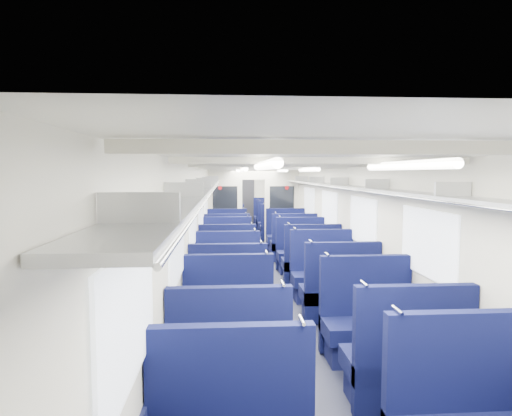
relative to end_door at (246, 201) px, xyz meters
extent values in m
cube|color=black|center=(0.00, -8.94, -1.00)|extent=(2.80, 18.00, 0.01)
cube|color=silver|center=(0.00, -8.94, 1.35)|extent=(2.80, 18.00, 0.01)
cube|color=beige|center=(-1.40, -8.94, 0.18)|extent=(0.02, 18.00, 2.35)
cube|color=#0F1233|center=(-1.39, -8.94, -0.65)|extent=(0.03, 17.90, 0.70)
cube|color=beige|center=(1.40, -8.94, 0.18)|extent=(0.02, 18.00, 2.35)
cube|color=#0F1233|center=(1.39, -8.94, -0.65)|extent=(0.03, 17.90, 0.70)
cube|color=beige|center=(0.00, 0.06, 0.18)|extent=(2.80, 0.02, 2.35)
cube|color=#B2B5BA|center=(-1.22, -8.94, 0.97)|extent=(0.34, 17.40, 0.04)
cylinder|color=silver|center=(-1.04, -8.94, 0.95)|extent=(0.02, 17.40, 0.02)
cube|color=#B2B5BA|center=(-1.22, -16.94, 1.05)|extent=(0.34, 0.03, 0.14)
cube|color=#B2B5BA|center=(-1.22, -14.94, 1.05)|extent=(0.34, 0.03, 0.14)
cube|color=#B2B5BA|center=(-1.22, -12.94, 1.05)|extent=(0.34, 0.03, 0.14)
cube|color=#B2B5BA|center=(-1.22, -10.94, 1.05)|extent=(0.34, 0.03, 0.14)
cube|color=#B2B5BA|center=(-1.22, -8.94, 1.05)|extent=(0.34, 0.03, 0.14)
cube|color=#B2B5BA|center=(-1.22, -6.94, 1.05)|extent=(0.34, 0.03, 0.14)
cube|color=#B2B5BA|center=(-1.22, -4.94, 1.05)|extent=(0.34, 0.03, 0.14)
cube|color=#B2B5BA|center=(-1.22, -2.94, 1.05)|extent=(0.34, 0.03, 0.14)
cube|color=#B2B5BA|center=(-1.22, -0.94, 1.05)|extent=(0.34, 0.03, 0.14)
cube|color=#B2B5BA|center=(1.22, -8.94, 0.97)|extent=(0.34, 17.40, 0.04)
cylinder|color=silver|center=(1.04, -8.94, 0.95)|extent=(0.02, 17.40, 0.02)
cube|color=#B2B5BA|center=(1.22, -14.94, 1.05)|extent=(0.34, 0.03, 0.14)
cube|color=#B2B5BA|center=(1.22, -12.94, 1.05)|extent=(0.34, 0.03, 0.14)
cube|color=#B2B5BA|center=(1.22, -10.94, 1.05)|extent=(0.34, 0.03, 0.14)
cube|color=#B2B5BA|center=(1.22, -8.94, 1.05)|extent=(0.34, 0.03, 0.14)
cube|color=#B2B5BA|center=(1.22, -6.94, 1.05)|extent=(0.34, 0.03, 0.14)
cube|color=#B2B5BA|center=(1.22, -4.94, 1.05)|extent=(0.34, 0.03, 0.14)
cube|color=#B2B5BA|center=(1.22, -2.94, 1.05)|extent=(0.34, 0.03, 0.14)
cube|color=#B2B5BA|center=(1.22, -0.94, 1.05)|extent=(0.34, 0.03, 0.14)
cube|color=white|center=(-1.38, -16.44, 0.42)|extent=(0.02, 1.30, 0.75)
cube|color=white|center=(-1.38, -14.14, 0.42)|extent=(0.02, 1.30, 0.75)
cube|color=white|center=(-1.38, -11.84, 0.42)|extent=(0.02, 1.30, 0.75)
cube|color=white|center=(-1.38, -9.54, 0.42)|extent=(0.02, 1.30, 0.75)
cube|color=white|center=(-1.38, -7.24, 0.42)|extent=(0.02, 1.30, 0.75)
cube|color=white|center=(-1.38, -4.44, 0.42)|extent=(0.02, 1.30, 0.75)
cube|color=white|center=(-1.38, -2.14, 0.42)|extent=(0.02, 1.30, 0.75)
cube|color=white|center=(1.38, -14.14, 0.42)|extent=(0.02, 1.30, 0.75)
cube|color=white|center=(1.38, -11.84, 0.42)|extent=(0.02, 1.30, 0.75)
cube|color=white|center=(1.38, -9.54, 0.42)|extent=(0.02, 1.30, 0.75)
cube|color=white|center=(1.38, -7.24, 0.42)|extent=(0.02, 1.30, 0.75)
cube|color=white|center=(1.38, -4.44, 0.42)|extent=(0.02, 1.30, 0.75)
cube|color=white|center=(1.38, -2.14, 0.42)|extent=(0.02, 1.30, 0.75)
cube|color=beige|center=(0.00, -16.94, 1.31)|extent=(2.70, 0.06, 0.06)
cube|color=beige|center=(0.00, -14.94, 1.31)|extent=(2.70, 0.06, 0.06)
cube|color=beige|center=(0.00, -12.94, 1.31)|extent=(2.70, 0.06, 0.06)
cube|color=beige|center=(0.00, -10.94, 1.31)|extent=(2.70, 0.06, 0.06)
cube|color=beige|center=(0.00, -8.94, 1.31)|extent=(2.70, 0.06, 0.06)
cube|color=beige|center=(0.00, -6.94, 1.31)|extent=(2.70, 0.06, 0.06)
cube|color=beige|center=(0.00, -4.94, 1.31)|extent=(2.70, 0.06, 0.06)
cube|color=beige|center=(0.00, -2.94, 1.31)|extent=(2.70, 0.06, 0.06)
cube|color=beige|center=(0.00, -0.94, 1.31)|extent=(2.70, 0.06, 0.06)
cylinder|color=white|center=(-0.55, -15.44, 1.26)|extent=(0.07, 1.60, 0.07)
cylinder|color=white|center=(-0.55, -11.44, 1.26)|extent=(0.07, 1.60, 0.07)
cylinder|color=white|center=(-0.55, -7.94, 1.26)|extent=(0.07, 1.60, 0.07)
cylinder|color=white|center=(-0.55, -3.44, 1.26)|extent=(0.07, 1.60, 0.07)
cylinder|color=white|center=(0.55, -15.44, 1.26)|extent=(0.07, 1.60, 0.07)
cylinder|color=white|center=(0.55, -11.44, 1.26)|extent=(0.07, 1.60, 0.07)
cylinder|color=white|center=(0.55, -7.94, 1.26)|extent=(0.07, 1.60, 0.07)
cylinder|color=white|center=(0.55, -3.44, 1.26)|extent=(0.07, 1.60, 0.07)
cube|color=black|center=(0.00, 0.00, 0.00)|extent=(0.75, 0.06, 2.00)
cube|color=beige|center=(-0.88, -5.40, 0.18)|extent=(1.05, 0.08, 2.35)
cube|color=black|center=(-0.87, -5.45, 0.40)|extent=(0.76, 0.02, 0.80)
cylinder|color=#AD0B10|center=(-1.02, -5.46, 0.75)|extent=(0.12, 0.01, 0.12)
cube|color=beige|center=(0.88, -5.40, 0.18)|extent=(1.05, 0.08, 2.35)
cube|color=black|center=(0.87, -5.45, 0.40)|extent=(0.76, 0.02, 0.80)
cylinder|color=#AD0B10|center=(1.02, -5.46, 0.75)|extent=(0.12, 0.01, 0.12)
cube|color=beige|center=(0.00, -5.40, 1.17)|extent=(0.70, 0.08, 0.35)
cube|color=#0C113D|center=(-0.83, -16.01, -0.39)|extent=(1.11, 0.11, 1.19)
cylinder|color=silver|center=(-0.36, -16.01, 0.23)|extent=(0.02, 0.17, 0.02)
cube|color=#0C113D|center=(0.83, -15.84, -0.39)|extent=(1.11, 0.11, 1.19)
cylinder|color=silver|center=(0.36, -15.84, 0.23)|extent=(0.02, 0.17, 0.02)
cube|color=#0C113D|center=(-0.83, -14.80, -0.62)|extent=(1.11, 0.58, 0.19)
cube|color=#0C0F33|center=(-0.83, -14.80, -0.86)|extent=(1.02, 0.47, 0.29)
cube|color=#0C113D|center=(-0.83, -15.04, -0.39)|extent=(1.11, 0.11, 1.19)
cylinder|color=silver|center=(-0.36, -15.04, 0.23)|extent=(0.02, 0.17, 0.02)
cube|color=#0C113D|center=(0.83, -14.86, -0.62)|extent=(1.11, 0.58, 0.19)
cube|color=#0C0F33|center=(0.83, -14.86, -0.86)|extent=(1.02, 0.47, 0.29)
cube|color=#0C113D|center=(0.83, -15.10, -0.39)|extent=(1.11, 0.11, 1.19)
cylinder|color=silver|center=(0.36, -15.10, 0.23)|extent=(0.02, 0.17, 0.02)
cube|color=#0C113D|center=(-0.83, -13.75, -0.62)|extent=(1.11, 0.58, 0.19)
cube|color=#0C0F33|center=(-0.83, -13.75, -0.86)|extent=(1.02, 0.47, 0.29)
cube|color=#0C113D|center=(-0.83, -13.51, -0.39)|extent=(1.11, 0.11, 1.19)
cylinder|color=silver|center=(-0.36, -13.51, 0.23)|extent=(0.02, 0.17, 0.02)
cube|color=#0C113D|center=(0.83, -13.93, -0.62)|extent=(1.11, 0.58, 0.19)
cube|color=#0C0F33|center=(0.83, -13.93, -0.86)|extent=(1.02, 0.47, 0.29)
cube|color=#0C113D|center=(0.83, -13.70, -0.39)|extent=(1.11, 0.11, 1.19)
cylinder|color=silver|center=(0.36, -13.70, 0.23)|extent=(0.02, 0.17, 0.02)
cube|color=#0C113D|center=(-0.83, -12.46, -0.62)|extent=(1.11, 0.58, 0.19)
cube|color=#0C0F33|center=(-0.83, -12.46, -0.86)|extent=(1.02, 0.47, 0.29)
cube|color=#0C113D|center=(-0.83, -12.70, -0.39)|extent=(1.11, 0.11, 1.19)
cylinder|color=silver|center=(-0.36, -12.70, 0.23)|extent=(0.02, 0.17, 0.02)
cube|color=#0C113D|center=(0.83, -12.44, -0.62)|extent=(1.11, 0.58, 0.19)
cube|color=#0C0F33|center=(0.83, -12.44, -0.86)|extent=(1.02, 0.47, 0.29)
cube|color=#0C113D|center=(0.83, -12.67, -0.39)|extent=(1.11, 0.11, 1.19)
cylinder|color=silver|center=(0.36, -12.67, 0.23)|extent=(0.02, 0.17, 0.02)
cube|color=#0C113D|center=(-0.83, -11.60, -0.62)|extent=(1.11, 0.58, 0.19)
cube|color=#0C0F33|center=(-0.83, -11.60, -0.86)|extent=(1.02, 0.47, 0.29)
cube|color=#0C113D|center=(-0.83, -11.36, -0.39)|extent=(1.11, 0.11, 1.19)
cylinder|color=silver|center=(-0.36, -11.36, 0.23)|extent=(0.02, 0.17, 0.02)
cube|color=#0C113D|center=(0.83, -11.49, -0.62)|extent=(1.11, 0.58, 0.19)
cube|color=#0C0F33|center=(0.83, -11.49, -0.86)|extent=(1.02, 0.47, 0.29)
cube|color=#0C113D|center=(0.83, -11.25, -0.39)|extent=(1.11, 0.11, 1.19)
cylinder|color=silver|center=(0.36, -11.25, 0.23)|extent=(0.02, 0.17, 0.02)
cube|color=#0C113D|center=(-0.83, -10.14, -0.62)|extent=(1.11, 0.58, 0.19)
cube|color=#0C0F33|center=(-0.83, -10.14, -0.86)|extent=(1.02, 0.47, 0.29)
cube|color=#0C113D|center=(-0.83, -10.37, -0.39)|extent=(1.11, 0.11, 1.19)
cylinder|color=silver|center=(-0.36, -10.37, 0.23)|extent=(0.02, 0.17, 0.02)
cube|color=#0C113D|center=(0.83, -10.25, -0.62)|extent=(1.11, 0.58, 0.19)
cube|color=#0C0F33|center=(0.83, -10.25, -0.86)|extent=(1.02, 0.47, 0.29)
cube|color=#0C113D|center=(0.83, -10.49, -0.39)|extent=(1.11, 0.11, 1.19)
cylinder|color=silver|center=(0.36, -10.49, 0.23)|extent=(0.02, 0.17, 0.02)
cube|color=#0C113D|center=(-0.83, -9.13, -0.62)|extent=(1.11, 0.58, 0.19)
cube|color=#0C0F33|center=(-0.83, -9.13, -0.86)|extent=(1.02, 0.47, 0.29)
cube|color=#0C113D|center=(-0.83, -8.89, -0.39)|extent=(1.11, 0.11, 1.19)
cylinder|color=silver|center=(-0.36, -8.89, 0.23)|extent=(0.02, 0.17, 0.02)
cube|color=#0C113D|center=(0.83, -9.35, -0.62)|extent=(1.11, 0.58, 0.19)
cube|color=#0C0F33|center=(0.83, -9.35, -0.86)|extent=(1.02, 0.47, 0.29)
cube|color=#0C113D|center=(0.83, -9.11, -0.39)|extent=(1.11, 0.11, 1.19)
cylinder|color=silver|center=(0.36, -9.11, 0.23)|extent=(0.02, 0.17, 0.02)
cube|color=#0C113D|center=(-0.83, -7.95, -0.62)|extent=(1.11, 0.58, 0.19)
cube|color=#0C0F33|center=(-0.83, -7.95, -0.86)|extent=(1.02, 0.47, 0.29)
cube|color=#0C113D|center=(-0.83, -8.19, -0.39)|extent=(1.11, 0.11, 1.19)
cylinder|color=silver|center=(-0.36, -8.19, 0.23)|extent=(0.02, 0.17, 0.02)
cube|color=#0C113D|center=(0.83, -7.99, -0.62)|extent=(1.11, 0.58, 0.19)
cube|color=#0C0F33|center=(0.83, -7.99, -0.86)|extent=(1.02, 0.47, 0.29)
cube|color=#0C113D|center=(0.83, -8.23, -0.39)|extent=(1.11, 0.11, 1.19)
cylinder|color=silver|center=(0.36, -8.23, 0.23)|extent=(0.02, 0.17, 0.02)
cube|color=#0C113D|center=(-0.83, -6.93, -0.62)|extent=(1.11, 0.58, 0.19)
cube|color=#0C0F33|center=(-0.83, -6.93, -0.86)|extent=(1.02, 0.47, 0.29)
cube|color=#0C113D|center=(-0.83, -6.69, -0.39)|extent=(1.11, 0.11, 1.19)
cylinder|color=silver|center=(-0.36, -6.69, 0.23)|extent=(0.02, 0.17, 0.02)
cube|color=#0C113D|center=(0.83, -6.88, -0.62)|extent=(1.11, 0.58, 0.19)
cube|color=#0C0F33|center=(0.83, -6.88, -0.86)|extent=(1.02, 0.47, 0.29)
cube|color=#0C113D|center=(0.83, -6.65, -0.39)|extent=(1.11, 0.11, 1.19)
cylinder|color=silver|center=(0.36, -6.65, 0.23)|extent=(0.02, 0.17, 0.02)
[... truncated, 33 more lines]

